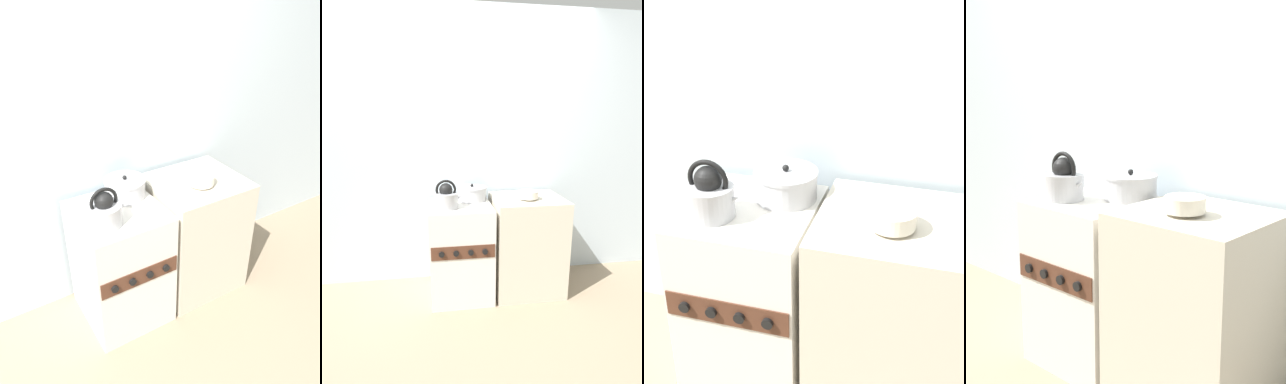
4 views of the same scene
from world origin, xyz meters
The scene contains 7 objects.
ground_plane centered at (0.00, 0.00, 0.00)m, with size 12.00×12.00×0.00m, color gray.
wall_back centered at (0.00, 0.63, 1.25)m, with size 7.00×0.06×2.50m.
stove centered at (0.00, 0.27, 0.42)m, with size 0.53×0.57×0.83m.
counter centered at (0.60, 0.28, 0.43)m, with size 0.61×0.56×0.87m.
kettle centered at (-0.12, 0.18, 0.92)m, with size 0.24×0.19×0.24m.
cooking_pot centered at (0.12, 0.40, 0.89)m, with size 0.26×0.26×0.15m.
enamel_bowl centered at (0.58, 0.21, 0.91)m, with size 0.17×0.17×0.08m.
Camera 1 is at (-0.76, -1.48, 2.05)m, focal length 35.00 mm.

